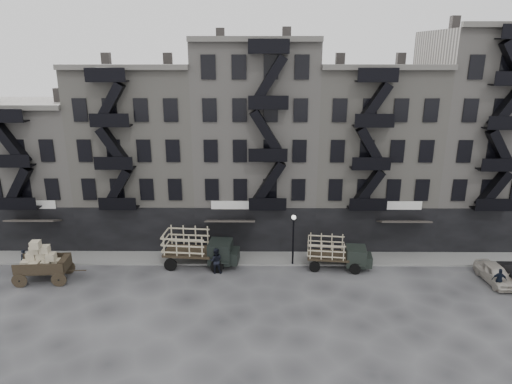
{
  "coord_description": "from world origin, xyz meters",
  "views": [
    {
      "loc": [
        0.34,
        -30.33,
        16.51
      ],
      "look_at": [
        0.08,
        4.0,
        5.7
      ],
      "focal_mm": 32.0,
      "sensor_mm": 36.0,
      "label": 1
    }
  ],
  "objects_px": {
    "pedestrian_west": "(25,259)",
    "pedestrian_mid": "(216,261)",
    "policeman": "(499,280)",
    "stake_truck_east": "(337,251)",
    "car_east": "(495,274)",
    "stake_truck_west": "(199,246)",
    "wagon": "(40,258)"
  },
  "relations": [
    {
      "from": "stake_truck_east",
      "to": "pedestrian_west",
      "type": "bearing_deg",
      "value": -172.46
    },
    {
      "from": "wagon",
      "to": "stake_truck_west",
      "type": "bearing_deg",
      "value": 8.97
    },
    {
      "from": "stake_truck_east",
      "to": "pedestrian_west",
      "type": "relative_size",
      "value": 3.17
    },
    {
      "from": "stake_truck_west",
      "to": "pedestrian_mid",
      "type": "distance_m",
      "value": 2.01
    },
    {
      "from": "stake_truck_east",
      "to": "pedestrian_west",
      "type": "height_order",
      "value": "stake_truck_east"
    },
    {
      "from": "stake_truck_west",
      "to": "stake_truck_east",
      "type": "height_order",
      "value": "stake_truck_west"
    },
    {
      "from": "policeman",
      "to": "pedestrian_west",
      "type": "bearing_deg",
      "value": 5.99
    },
    {
      "from": "stake_truck_east",
      "to": "pedestrian_mid",
      "type": "bearing_deg",
      "value": -167.77
    },
    {
      "from": "car_east",
      "to": "pedestrian_west",
      "type": "height_order",
      "value": "pedestrian_west"
    },
    {
      "from": "pedestrian_mid",
      "to": "policeman",
      "type": "distance_m",
      "value": 20.53
    },
    {
      "from": "policeman",
      "to": "stake_truck_east",
      "type": "bearing_deg",
      "value": -6.83
    },
    {
      "from": "car_east",
      "to": "pedestrian_mid",
      "type": "bearing_deg",
      "value": 172.62
    },
    {
      "from": "stake_truck_west",
      "to": "car_east",
      "type": "height_order",
      "value": "stake_truck_west"
    },
    {
      "from": "pedestrian_west",
      "to": "pedestrian_mid",
      "type": "bearing_deg",
      "value": -45.44
    },
    {
      "from": "stake_truck_east",
      "to": "pedestrian_mid",
      "type": "xyz_separation_m",
      "value": [
        -9.42,
        -0.93,
        -0.4
      ]
    },
    {
      "from": "wagon",
      "to": "pedestrian_mid",
      "type": "bearing_deg",
      "value": 2.12
    },
    {
      "from": "wagon",
      "to": "car_east",
      "type": "relative_size",
      "value": 1.01
    },
    {
      "from": "wagon",
      "to": "stake_truck_west",
      "type": "height_order",
      "value": "wagon"
    },
    {
      "from": "car_east",
      "to": "stake_truck_west",
      "type": "bearing_deg",
      "value": 169.68
    },
    {
      "from": "wagon",
      "to": "pedestrian_mid",
      "type": "xyz_separation_m",
      "value": [
        12.76,
        1.34,
        -0.85
      ]
    },
    {
      "from": "policeman",
      "to": "car_east",
      "type": "bearing_deg",
      "value": -94.97
    },
    {
      "from": "pedestrian_west",
      "to": "policeman",
      "type": "xyz_separation_m",
      "value": [
        35.37,
        -3.14,
        0.05
      ]
    },
    {
      "from": "pedestrian_mid",
      "to": "policeman",
      "type": "height_order",
      "value": "pedestrian_mid"
    },
    {
      "from": "wagon",
      "to": "car_east",
      "type": "height_order",
      "value": "wagon"
    },
    {
      "from": "car_east",
      "to": "pedestrian_west",
      "type": "xyz_separation_m",
      "value": [
        -35.74,
        1.84,
        0.13
      ]
    },
    {
      "from": "pedestrian_mid",
      "to": "policeman",
      "type": "xyz_separation_m",
      "value": [
        20.36,
        -2.6,
        -0.16
      ]
    },
    {
      "from": "stake_truck_east",
      "to": "pedestrian_mid",
      "type": "distance_m",
      "value": 9.48
    },
    {
      "from": "wagon",
      "to": "pedestrian_mid",
      "type": "relative_size",
      "value": 1.97
    },
    {
      "from": "stake_truck_west",
      "to": "wagon",
      "type": "bearing_deg",
      "value": -162.11
    },
    {
      "from": "car_east",
      "to": "wagon",
      "type": "bearing_deg",
      "value": 176.28
    },
    {
      "from": "pedestrian_west",
      "to": "stake_truck_east",
      "type": "bearing_deg",
      "value": -42.49
    },
    {
      "from": "pedestrian_west",
      "to": "policeman",
      "type": "bearing_deg",
      "value": -48.48
    }
  ]
}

